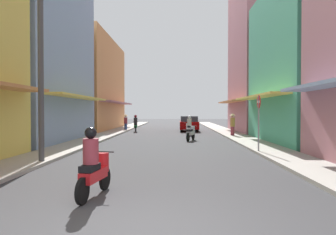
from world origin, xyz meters
TOP-DOWN VIEW (x-y plane):
  - ground_plane at (0.00, 20.00)m, footprint 105.61×105.61m
  - sidewalk_left at (-5.04, 20.00)m, footprint 1.87×56.01m
  - sidewalk_right at (5.04, 20.00)m, footprint 1.87×56.01m
  - building_left_mid at (-8.97, 14.95)m, footprint 7.05×10.38m
  - building_left_far at (-8.97, 27.89)m, footprint 7.05×13.82m
  - building_right_mid at (8.97, 14.54)m, footprint 7.05×9.56m
  - building_right_far at (8.97, 24.42)m, footprint 7.05×9.00m
  - motorbike_green at (-3.29, 24.83)m, footprint 0.55×1.81m
  - motorbike_red at (-1.32, 2.29)m, footprint 0.57×1.80m
  - motorbike_silver at (1.47, 15.90)m, footprint 0.74×1.74m
  - motorbike_white at (1.54, 20.61)m, footprint 0.55×1.81m
  - parked_car at (1.75, 25.70)m, footprint 1.83×4.13m
  - pedestrian_crossing at (-4.49, 26.39)m, footprint 0.44×0.44m
  - pedestrian_foreground at (4.71, 18.92)m, footprint 0.44×0.44m
  - utility_pole at (-4.35, 6.56)m, footprint 0.20×1.20m
  - street_sign_no_entry at (4.25, 9.69)m, footprint 0.07×0.60m

SIDE VIEW (x-z plane):
  - ground_plane at x=0.00m, z-range 0.00..0.00m
  - sidewalk_left at x=-5.04m, z-range 0.00..0.12m
  - sidewalk_right at x=5.04m, z-range 0.00..0.12m
  - motorbike_silver at x=1.47m, z-range 0.02..0.99m
  - motorbike_green at x=-3.29m, z-range -0.09..1.49m
  - motorbike_red at x=-1.32m, z-range -0.09..1.49m
  - motorbike_white at x=1.54m, z-range -0.09..1.49m
  - parked_car at x=1.75m, z-range 0.01..1.46m
  - pedestrian_crossing at x=-4.49m, z-range 0.10..1.74m
  - pedestrian_foreground at x=4.71m, z-range 0.11..1.87m
  - street_sign_no_entry at x=4.25m, z-range 0.39..3.04m
  - utility_pole at x=-4.35m, z-range 0.08..7.92m
  - building_left_far at x=-8.97m, z-range 0.00..9.28m
  - building_right_mid at x=8.97m, z-range 0.00..9.45m
  - building_left_mid at x=-8.97m, z-range -0.01..17.16m
  - building_right_far at x=8.97m, z-range -0.01..17.89m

